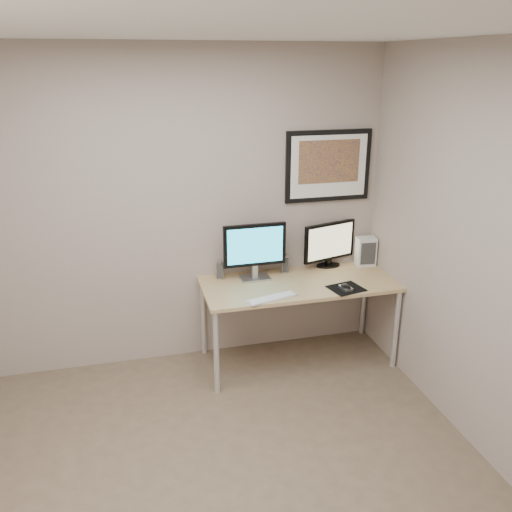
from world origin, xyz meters
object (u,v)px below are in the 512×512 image
Objects in this scene: speaker_left at (220,269)px; framed_art at (328,166)px; monitor_tv at (329,243)px; fan_unit at (366,251)px; desk at (298,289)px; keyboard at (272,298)px; monitor_large at (255,249)px; speaker_right at (285,264)px.

framed_art is at bearing 25.81° from speaker_left.
monitor_tv is 1.98× the size of fan_unit.
desk is 3.96× the size of keyboard.
monitor_tv is (0.37, 0.28, 0.28)m from desk.
keyboard is (0.30, -0.51, -0.07)m from speaker_left.
speaker_left is at bearing -174.71° from framed_art.
keyboard is 1.58× the size of fan_unit.
keyboard is at bearing -38.48° from speaker_left.
speaker_left is 1.32m from fan_unit.
monitor_large is 0.50m from keyboard.
fan_unit is (0.36, -0.09, -0.76)m from framed_art.
keyboard reaches higher than desk.
monitor_tv is 0.35m from fan_unit.
framed_art is 1.25m from keyboard.
framed_art reaches higher than monitor_tv.
monitor_large is 0.35m from speaker_right.
keyboard is (0.03, -0.43, -0.26)m from monitor_large.
framed_art is at bearing 13.29° from monitor_large.
monitor_large is 2.06× the size of fan_unit.
monitor_large is 3.32× the size of speaker_right.
speaker_right reaches higher than desk.
speaker_left is (-0.96, -0.09, -0.81)m from framed_art.
desk is 0.41m from keyboard.
speaker_right is (0.29, 0.08, -0.19)m from monitor_large.
monitor_large is at bearing -166.10° from framed_art.
speaker_left reaches higher than speaker_right.
fan_unit is (1.32, -0.01, 0.05)m from speaker_left.
framed_art is 4.73× the size of speaker_right.
desk is 0.50m from monitor_large.
monitor_large is 1.05m from fan_unit.
keyboard is 1.14m from fan_unit.
monitor_tv is 1.25× the size of keyboard.
speaker_right is at bearing 20.32° from speaker_left.
fan_unit is at bearing 20.30° from speaker_left.
fan_unit is at bearing 11.61° from keyboard.
monitor_large reaches higher than keyboard.
framed_art is 0.91m from speaker_right.
desk is 10.09× the size of speaker_right.
fan_unit is (1.01, 0.50, 0.12)m from keyboard.
monitor_tv is 0.99m from speaker_left.
desk is 0.68m from speaker_left.
desk is 1.07m from framed_art.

